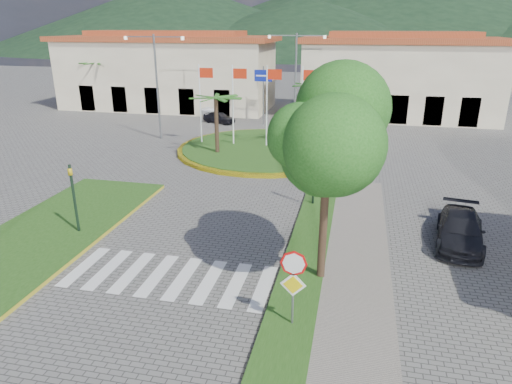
% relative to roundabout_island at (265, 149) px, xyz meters
% --- Properties ---
extents(ground, '(160.00, 160.00, 0.00)m').
position_rel_roundabout_island_xyz_m(ground, '(-0.00, -22.00, -0.17)').
color(ground, '#625F5D').
rests_on(ground, ground).
extents(sidewalk_right, '(4.00, 28.00, 0.15)m').
position_rel_roundabout_island_xyz_m(sidewalk_right, '(6.00, -20.00, -0.09)').
color(sidewalk_right, gray).
rests_on(sidewalk_right, ground).
extents(verge_right, '(1.60, 28.00, 0.18)m').
position_rel_roundabout_island_xyz_m(verge_right, '(4.80, -20.00, -0.08)').
color(verge_right, '#214B15').
rests_on(verge_right, ground).
extents(median_left, '(5.00, 14.00, 0.18)m').
position_rel_roundabout_island_xyz_m(median_left, '(-6.50, -16.00, -0.08)').
color(median_left, '#214B15').
rests_on(median_left, ground).
extents(crosswalk, '(8.00, 3.00, 0.01)m').
position_rel_roundabout_island_xyz_m(crosswalk, '(-0.00, -18.00, -0.16)').
color(crosswalk, silver).
rests_on(crosswalk, ground).
extents(roundabout_island, '(12.70, 12.70, 6.00)m').
position_rel_roundabout_island_xyz_m(roundabout_island, '(0.00, 0.00, 0.00)').
color(roundabout_island, yellow).
rests_on(roundabout_island, ground).
extents(stop_sign, '(0.80, 0.11, 2.65)m').
position_rel_roundabout_island_xyz_m(stop_sign, '(4.90, -20.04, 1.62)').
color(stop_sign, slate).
rests_on(stop_sign, ground).
extents(deciduous_tree, '(3.60, 3.60, 6.80)m').
position_rel_roundabout_island_xyz_m(deciduous_tree, '(5.50, -17.00, 5.01)').
color(deciduous_tree, black).
rests_on(deciduous_tree, ground).
extents(traffic_light_left, '(0.15, 0.18, 3.20)m').
position_rel_roundabout_island_xyz_m(traffic_light_left, '(-5.20, -15.50, 1.77)').
color(traffic_light_left, black).
rests_on(traffic_light_left, ground).
extents(traffic_light_right, '(0.15, 0.18, 3.20)m').
position_rel_roundabout_island_xyz_m(traffic_light_right, '(4.50, -10.00, 1.77)').
color(traffic_light_right, black).
rests_on(traffic_light_right, ground).
extents(traffic_light_far, '(0.18, 0.15, 3.20)m').
position_rel_roundabout_island_xyz_m(traffic_light_far, '(8.00, 4.00, 1.77)').
color(traffic_light_far, black).
rests_on(traffic_light_far, ground).
extents(direction_sign_west, '(1.60, 0.14, 5.20)m').
position_rel_roundabout_island_xyz_m(direction_sign_west, '(-2.00, 8.97, 3.36)').
color(direction_sign_west, slate).
rests_on(direction_sign_west, ground).
extents(direction_sign_east, '(1.60, 0.14, 5.20)m').
position_rel_roundabout_island_xyz_m(direction_sign_east, '(3.00, 8.97, 3.36)').
color(direction_sign_east, slate).
rests_on(direction_sign_east, ground).
extents(street_lamp_centre, '(4.80, 0.16, 8.00)m').
position_rel_roundabout_island_xyz_m(street_lamp_centre, '(1.00, 8.00, 4.33)').
color(street_lamp_centre, slate).
rests_on(street_lamp_centre, ground).
extents(street_lamp_west, '(4.80, 0.16, 8.00)m').
position_rel_roundabout_island_xyz_m(street_lamp_west, '(-9.00, 2.00, 4.33)').
color(street_lamp_west, slate).
rests_on(street_lamp_west, ground).
extents(building_left, '(23.32, 9.54, 8.05)m').
position_rel_roundabout_island_xyz_m(building_left, '(-14.00, 16.00, 3.73)').
color(building_left, '#C2B493').
rests_on(building_left, ground).
extents(building_right, '(19.08, 9.54, 8.05)m').
position_rel_roundabout_island_xyz_m(building_right, '(10.00, 16.00, 3.73)').
color(building_right, '#C2B493').
rests_on(building_right, ground).
extents(hill_far_west, '(140.00, 140.00, 22.00)m').
position_rel_roundabout_island_xyz_m(hill_far_west, '(-55.00, 118.00, 10.83)').
color(hill_far_west, black).
rests_on(hill_far_west, ground).
extents(hill_far_mid, '(180.00, 180.00, 30.00)m').
position_rel_roundabout_island_xyz_m(hill_far_mid, '(15.00, 138.00, 14.83)').
color(hill_far_mid, black).
rests_on(hill_far_mid, ground).
extents(hill_near_back, '(110.00, 110.00, 16.00)m').
position_rel_roundabout_island_xyz_m(hill_near_back, '(-10.00, 108.00, 7.83)').
color(hill_near_back, black).
rests_on(hill_near_back, ground).
extents(white_van, '(4.73, 3.36, 1.20)m').
position_rel_roundabout_island_xyz_m(white_van, '(-6.96, 12.51, 0.43)').
color(white_van, white).
rests_on(white_van, ground).
extents(car_dark_a, '(3.40, 2.33, 1.07)m').
position_rel_roundabout_island_xyz_m(car_dark_a, '(-6.17, 8.88, 0.37)').
color(car_dark_a, black).
rests_on(car_dark_a, ground).
extents(car_dark_b, '(3.36, 1.26, 1.10)m').
position_rel_roundabout_island_xyz_m(car_dark_b, '(2.00, 10.36, 0.38)').
color(car_dark_b, black).
rests_on(car_dark_b, ground).
extents(car_side_right, '(2.47, 4.64, 1.28)m').
position_rel_roundabout_island_xyz_m(car_side_right, '(10.92, -12.84, 0.47)').
color(car_side_right, black).
rests_on(car_side_right, ground).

